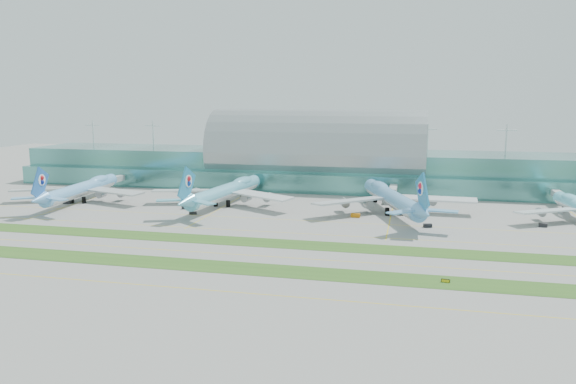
% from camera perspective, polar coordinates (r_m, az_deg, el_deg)
% --- Properties ---
extents(ground, '(700.00, 700.00, 0.00)m').
position_cam_1_polar(ground, '(195.48, -3.57, -5.26)').
color(ground, gray).
rests_on(ground, ground).
extents(terminal, '(340.00, 69.10, 36.00)m').
position_cam_1_polar(terminal, '(316.60, 2.95, 3.13)').
color(terminal, '#3D7A75').
rests_on(terminal, ground).
extents(grass_strip_near, '(420.00, 12.00, 0.08)m').
position_cam_1_polar(grass_strip_near, '(169.84, -6.23, -7.61)').
color(grass_strip_near, '#2D591E').
rests_on(grass_strip_near, ground).
extents(grass_strip_far, '(420.00, 12.00, 0.08)m').
position_cam_1_polar(grass_strip_far, '(197.33, -3.41, -5.10)').
color(grass_strip_far, '#2D591E').
rests_on(grass_strip_far, ground).
extents(taxiline_a, '(420.00, 0.35, 0.01)m').
position_cam_1_polar(taxiline_a, '(152.06, -8.71, -9.77)').
color(taxiline_a, yellow).
rests_on(taxiline_a, ground).
extents(taxiline_b, '(420.00, 0.35, 0.01)m').
position_cam_1_polar(taxiline_b, '(182.58, -4.80, -6.36)').
color(taxiline_b, yellow).
rests_on(taxiline_b, ground).
extents(taxiline_c, '(420.00, 0.35, 0.01)m').
position_cam_1_polar(taxiline_c, '(212.27, -2.21, -4.04)').
color(taxiline_c, yellow).
rests_on(taxiline_c, ground).
extents(taxiline_d, '(420.00, 0.35, 0.01)m').
position_cam_1_polar(taxiline_d, '(233.04, -0.81, -2.79)').
color(taxiline_d, yellow).
rests_on(taxiline_d, ground).
extents(airliner_a, '(67.80, 77.16, 21.23)m').
position_cam_1_polar(airliner_a, '(288.89, -20.20, 0.37)').
color(airliner_a, '#6BB1ED').
rests_on(airliner_a, ground).
extents(airliner_b, '(71.28, 81.48, 22.44)m').
position_cam_1_polar(airliner_b, '(264.05, -6.30, 0.17)').
color(airliner_b, '#60BAD5').
rests_on(airliner_b, ground).
extents(airliner_c, '(69.12, 80.45, 22.92)m').
position_cam_1_polar(airliner_c, '(248.44, 10.49, -0.51)').
color(airliner_c, '#66A9E1').
rests_on(airliner_c, ground).
extents(gse_a, '(4.09, 2.78, 1.43)m').
position_cam_1_polar(gse_a, '(299.23, -23.57, -0.67)').
color(gse_a, '#C2920B').
rests_on(gse_a, ground).
extents(gse_b, '(3.96, 2.53, 1.51)m').
position_cam_1_polar(gse_b, '(286.28, -21.51, -0.97)').
color(gse_b, black).
rests_on(gse_b, ground).
extents(gse_c, '(3.49, 2.25, 1.33)m').
position_cam_1_polar(gse_c, '(258.26, -10.38, -1.56)').
color(gse_c, black).
rests_on(gse_c, ground).
extents(gse_d, '(3.44, 2.24, 1.19)m').
position_cam_1_polar(gse_d, '(246.15, -9.63, -2.11)').
color(gse_d, black).
rests_on(gse_d, ground).
extents(gse_e, '(3.88, 2.05, 1.62)m').
position_cam_1_polar(gse_e, '(238.39, 6.87, -2.37)').
color(gse_e, '#C16B0B').
rests_on(gse_e, ground).
extents(gse_f, '(3.51, 2.26, 1.41)m').
position_cam_1_polar(gse_f, '(225.42, 14.00, -3.33)').
color(gse_f, black).
rests_on(gse_f, ground).
extents(gse_g, '(3.39, 2.26, 1.45)m').
position_cam_1_polar(gse_g, '(241.03, 24.48, -3.08)').
color(gse_g, black).
rests_on(gse_g, ground).
extents(taxiway_sign_east, '(2.39, 0.63, 1.01)m').
position_cam_1_polar(taxiway_sign_east, '(161.44, 15.72, -8.68)').
color(taxiway_sign_east, black).
rests_on(taxiway_sign_east, ground).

